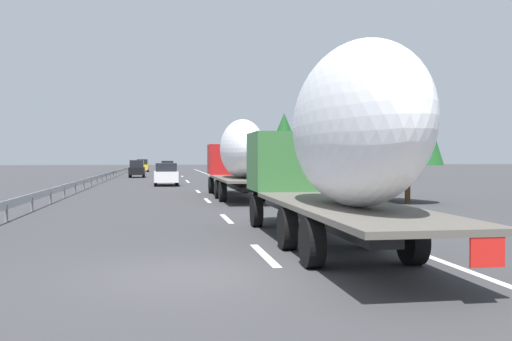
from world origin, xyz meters
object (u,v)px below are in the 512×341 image
at_px(car_white_van, 166,174).
at_px(car_red_compact, 167,167).
at_px(truck_trailing, 336,142).
at_px(car_black_suv, 137,169).
at_px(car_yellow_coupe, 143,166).
at_px(road_sign, 241,156).
at_px(truck_lead, 238,155).

bearing_deg(car_white_van, car_red_compact, -0.64).
relative_size(car_red_compact, car_white_van, 0.91).
relative_size(truck_trailing, car_white_van, 2.81).
bearing_deg(car_red_compact, car_black_suv, 166.31).
distance_m(car_white_van, car_yellow_coupe, 46.15).
xyz_separation_m(car_black_suv, car_white_van, (-19.79, -3.17, -0.05)).
distance_m(car_black_suv, car_white_van, 20.04).
xyz_separation_m(truck_trailing, car_red_compact, (68.42, 3.47, -1.74)).
relative_size(car_yellow_coupe, road_sign, 1.20).
bearing_deg(car_white_van, truck_trailing, -173.55).
height_order(truck_lead, truck_trailing, truck_trailing).
bearing_deg(car_red_compact, truck_trailing, -177.10).
bearing_deg(car_yellow_coupe, car_red_compact, -161.98).
bearing_deg(car_red_compact, car_yellow_coupe, 18.02).
distance_m(truck_lead, road_sign, 22.28).
distance_m(truck_lead, car_black_suv, 36.29).
bearing_deg(truck_trailing, car_black_suv, 7.42).
relative_size(car_black_suv, car_yellow_coupe, 0.96).
distance_m(truck_trailing, car_red_compact, 68.53).
distance_m(car_white_van, road_sign, 9.48).
bearing_deg(truck_trailing, car_yellow_coupe, 5.18).
relative_size(truck_lead, road_sign, 3.76).
bearing_deg(car_red_compact, truck_lead, -176.04).
height_order(truck_lead, car_yellow_coupe, truck_lead).
distance_m(truck_lead, truck_trailing, 18.29).
bearing_deg(car_yellow_coupe, truck_trailing, -174.82).
xyz_separation_m(car_white_van, car_yellow_coupe, (46.02, 3.42, 0.06)).
bearing_deg(road_sign, car_yellow_coupe, 14.62).
height_order(car_red_compact, car_yellow_coupe, car_yellow_coupe).
bearing_deg(truck_trailing, road_sign, -4.39).
bearing_deg(truck_lead, car_white_van, 13.70).
height_order(car_black_suv, car_yellow_coupe, car_yellow_coupe).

